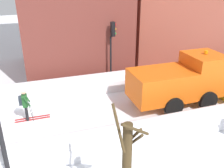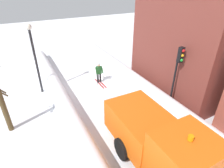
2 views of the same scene
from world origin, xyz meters
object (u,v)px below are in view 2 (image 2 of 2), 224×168
Objects in this scene: skier at (99,72)px; traffic_light_pole at (178,68)px; plow_truck at (158,143)px; street_lamp at (34,51)px; bare_tree_near at (2,104)px.

traffic_light_pole is (-2.68, 5.64, 2.04)m from skier.
plow_truck is at bearing 83.44° from skier.
street_lamp is (7.23, -6.31, 0.22)m from traffic_light_pole.
traffic_light_pole reaches higher than skier.
traffic_light_pole is 0.84× the size of street_lamp.
plow_truck is 1.38× the size of traffic_light_pole.
skier is at bearing -64.54° from traffic_light_pole.
skier is 0.42× the size of traffic_light_pole.
plow_truck is at bearing 135.75° from bare_tree_near.
street_lamp is 4.46m from bare_tree_near.
plow_truck is at bearing 38.72° from traffic_light_pole.
skier is at bearing -157.51° from bare_tree_near.
street_lamp is (3.56, -9.25, 1.78)m from plow_truck.
traffic_light_pole is at bearing 138.89° from street_lamp.
skier is 0.47× the size of bare_tree_near.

